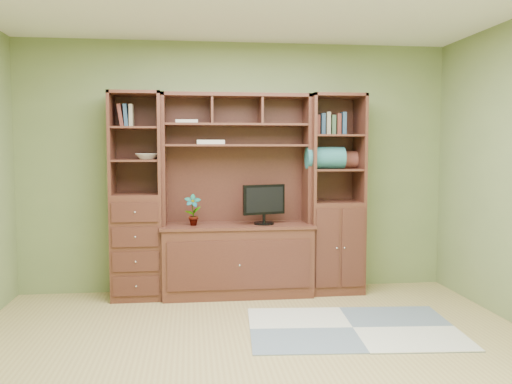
{
  "coord_description": "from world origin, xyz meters",
  "views": [
    {
      "loc": [
        -0.48,
        -3.7,
        1.49
      ],
      "look_at": [
        0.11,
        1.2,
        1.1
      ],
      "focal_mm": 38.0,
      "sensor_mm": 36.0,
      "label": 1
    }
  ],
  "objects": [
    {
      "name": "room",
      "position": [
        0.0,
        0.0,
        1.3
      ],
      "size": [
        4.6,
        4.1,
        2.64
      ],
      "color": "tan",
      "rests_on": "ground"
    },
    {
      "name": "center_hutch",
      "position": [
        -0.02,
        1.73,
        1.02
      ],
      "size": [
        1.54,
        0.53,
        2.05
      ],
      "primitive_type": "cube",
      "color": "#4B241A",
      "rests_on": "ground"
    },
    {
      "name": "blanket_teal",
      "position": [
        0.89,
        1.73,
        1.4
      ],
      "size": [
        0.39,
        0.22,
        0.22
      ],
      "primitive_type": "cube",
      "color": "#276567",
      "rests_on": "right_tower"
    },
    {
      "name": "orchid",
      "position": [
        -0.47,
        1.7,
        0.89
      ],
      "size": [
        0.17,
        0.11,
        0.31
      ],
      "primitive_type": "imported",
      "color": "#9D4A35",
      "rests_on": "center_hutch"
    },
    {
      "name": "magazines",
      "position": [
        -0.28,
        1.82,
        1.56
      ],
      "size": [
        0.28,
        0.2,
        0.04
      ],
      "primitive_type": "cube",
      "color": "beige",
      "rests_on": "center_hutch"
    },
    {
      "name": "right_tower",
      "position": [
        1.01,
        1.77,
        1.02
      ],
      "size": [
        0.55,
        0.45,
        2.05
      ],
      "primitive_type": "cube",
      "color": "#4B241A",
      "rests_on": "ground"
    },
    {
      "name": "monitor",
      "position": [
        0.25,
        1.7,
        1.01
      ],
      "size": [
        0.49,
        0.33,
        0.56
      ],
      "primitive_type": "cube",
      "rotation": [
        0.0,
        0.0,
        0.3
      ],
      "color": "black",
      "rests_on": "center_hutch"
    },
    {
      "name": "bowl",
      "position": [
        -0.91,
        1.77,
        1.42
      ],
      "size": [
        0.24,
        0.24,
        0.06
      ],
      "primitive_type": "imported",
      "color": "silver",
      "rests_on": "left_tower"
    },
    {
      "name": "rug",
      "position": [
        0.84,
        0.57,
        0.01
      ],
      "size": [
        1.8,
        1.27,
        0.01
      ],
      "primitive_type": "cube",
      "rotation": [
        0.0,
        0.0,
        -0.08
      ],
      "color": "#9A9E9F",
      "rests_on": "ground"
    },
    {
      "name": "blanket_red",
      "position": [
        1.11,
        1.85,
        1.38
      ],
      "size": [
        0.33,
        0.18,
        0.18
      ],
      "primitive_type": "cube",
      "color": "brown",
      "rests_on": "right_tower"
    },
    {
      "name": "left_tower",
      "position": [
        -1.02,
        1.77,
        1.02
      ],
      "size": [
        0.5,
        0.45,
        2.05
      ],
      "primitive_type": "cube",
      "color": "#4B241A",
      "rests_on": "ground"
    }
  ]
}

